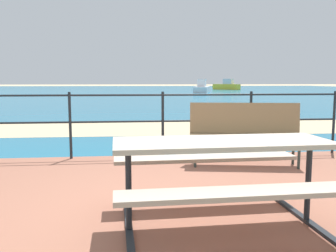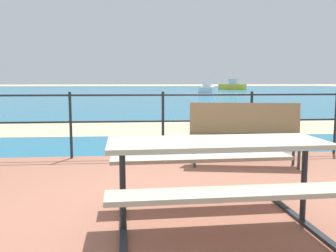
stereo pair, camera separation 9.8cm
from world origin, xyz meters
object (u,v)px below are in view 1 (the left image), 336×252
(park_bench, at_px, (245,128))
(picnic_table, at_px, (222,160))
(boat_mid, at_px, (202,88))
(boat_near, at_px, (226,86))

(park_bench, bearing_deg, picnic_table, -102.38)
(picnic_table, distance_m, park_bench, 2.44)
(picnic_table, height_order, boat_mid, boat_mid)
(boat_near, distance_m, boat_mid, 13.31)
(park_bench, height_order, boat_near, boat_near)
(park_bench, bearing_deg, boat_near, 85.24)
(park_bench, xyz_separation_m, boat_mid, (6.39, 34.40, -0.14))
(picnic_table, distance_m, boat_near, 50.35)
(picnic_table, relative_size, boat_mid, 0.32)
(picnic_table, bearing_deg, boat_near, 72.88)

